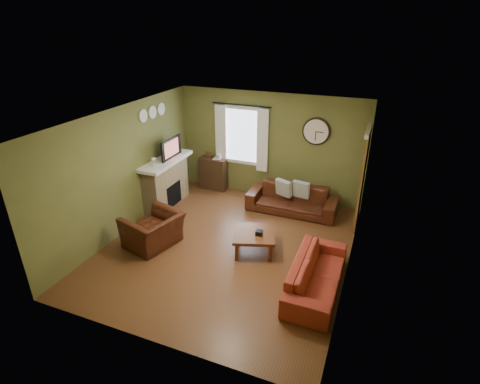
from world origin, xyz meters
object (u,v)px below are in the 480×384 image
at_px(armchair, 153,230).
at_px(coffee_table, 254,242).
at_px(sofa_brown, 292,199).
at_px(bookshelf, 214,174).
at_px(sofa_red, 317,274).

bearing_deg(armchair, coffee_table, 119.99).
height_order(armchair, coffee_table, armchair).
bearing_deg(coffee_table, sofa_brown, 82.09).
relative_size(bookshelf, sofa_red, 0.44).
relative_size(sofa_red, armchair, 1.87).
height_order(bookshelf, armchair, bookshelf).
xyz_separation_m(bookshelf, armchair, (0.06, -2.90, -0.09)).
distance_m(armchair, coffee_table, 2.00).
relative_size(bookshelf, armchair, 0.82).
relative_size(sofa_brown, armchair, 2.01).
bearing_deg(sofa_brown, bookshelf, 167.89).
xyz_separation_m(sofa_brown, armchair, (-2.19, -2.41, 0.03)).
bearing_deg(sofa_brown, armchair, -132.28).
bearing_deg(coffee_table, sofa_red, -25.71).
xyz_separation_m(sofa_red, coffee_table, (-1.34, 0.65, -0.07)).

